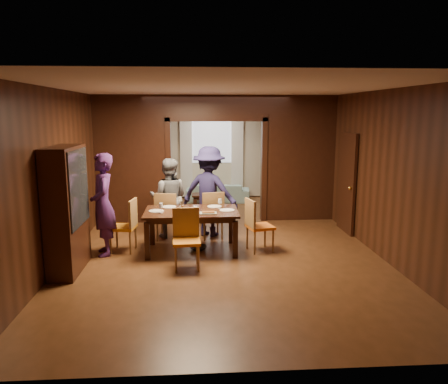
{
  "coord_description": "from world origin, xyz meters",
  "views": [
    {
      "loc": [
        -0.5,
        -8.38,
        2.52
      ],
      "look_at": [
        0.04,
        -0.4,
        1.05
      ],
      "focal_mm": 35.0,
      "sensor_mm": 36.0,
      "label": 1
    }
  ],
  "objects": [
    {
      "name": "chair_near",
      "position": [
        -0.65,
        -1.55,
        0.48
      ],
      "size": [
        0.46,
        0.46,
        0.97
      ],
      "primitive_type": null,
      "rotation": [
        0.0,
        0.0,
        0.05
      ],
      "color": "orange",
      "rests_on": "floor"
    },
    {
      "name": "window_far",
      "position": [
        0.0,
        4.44,
        1.7
      ],
      "size": [
        1.2,
        0.03,
        1.3
      ],
      "primitive_type": "cube",
      "color": "silver",
      "rests_on": "back_wall"
    },
    {
      "name": "room_walls",
      "position": [
        0.0,
        1.89,
        1.51
      ],
      "size": [
        5.52,
        9.01,
        2.9
      ],
      "color": "black",
      "rests_on": "floor"
    },
    {
      "name": "plate_near",
      "position": [
        -0.59,
        -1.0,
        0.77
      ],
      "size": [
        0.27,
        0.27,
        0.01
      ],
      "primitive_type": "cylinder",
      "color": "silver",
      "rests_on": "dining_table"
    },
    {
      "name": "condiment_jar",
      "position": [
        -0.73,
        -0.7,
        0.82
      ],
      "size": [
        0.08,
        0.08,
        0.11
      ],
      "primitive_type": null,
      "color": "#452410",
      "rests_on": "dining_table"
    },
    {
      "name": "chair_right",
      "position": [
        0.68,
        -0.71,
        0.48
      ],
      "size": [
        0.54,
        0.54,
        0.97
      ],
      "primitive_type": null,
      "rotation": [
        0.0,
        0.0,
        1.83
      ],
      "color": "orange",
      "rests_on": "floor"
    },
    {
      "name": "person_purple",
      "position": [
        -2.13,
        -0.73,
        0.91
      ],
      "size": [
        0.59,
        0.75,
        1.82
      ],
      "primitive_type": "imported",
      "rotation": [
        0.0,
        0.0,
        -1.3
      ],
      "color": "#411D54",
      "rests_on": "floor"
    },
    {
      "name": "wineglass_right",
      "position": [
        -0.04,
        -0.5,
        0.85
      ],
      "size": [
        0.08,
        0.08,
        0.18
      ],
      "primitive_type": null,
      "color": "white",
      "rests_on": "dining_table"
    },
    {
      "name": "person_navy",
      "position": [
        -0.21,
        0.38,
        0.92
      ],
      "size": [
        1.37,
        1.12,
        1.84
      ],
      "primitive_type": "imported",
      "rotation": [
        0.0,
        0.0,
        2.71
      ],
      "color": "#1C193E",
      "rests_on": "floor"
    },
    {
      "name": "dining_table",
      "position": [
        -0.57,
        -0.65,
        0.38
      ],
      "size": [
        1.68,
        1.04,
        0.76
      ],
      "primitive_type": "cube",
      "color": "black",
      "rests_on": "floor"
    },
    {
      "name": "ceiling",
      "position": [
        0.0,
        0.0,
        2.9
      ],
      "size": [
        5.5,
        9.0,
        0.02
      ],
      "primitive_type": "cube",
      "color": "silver",
      "rests_on": "room_walls"
    },
    {
      "name": "door_right",
      "position": [
        2.7,
        0.5,
        1.05
      ],
      "size": [
        0.06,
        0.9,
        2.1
      ],
      "primitive_type": "cube",
      "color": "black",
      "rests_on": "floor"
    },
    {
      "name": "chair_far_l",
      "position": [
        -1.04,
        0.15,
        0.48
      ],
      "size": [
        0.51,
        0.51,
        0.97
      ],
      "primitive_type": null,
      "rotation": [
        0.0,
        0.0,
        2.95
      ],
      "color": "orange",
      "rests_on": "floor"
    },
    {
      "name": "serving_bowl",
      "position": [
        -0.45,
        -0.61,
        0.8
      ],
      "size": [
        0.32,
        0.32,
        0.08
      ],
      "primitive_type": "imported",
      "color": "black",
      "rests_on": "dining_table"
    },
    {
      "name": "plate_left",
      "position": [
        -1.2,
        -0.66,
        0.77
      ],
      "size": [
        0.27,
        0.27,
        0.01
      ],
      "primitive_type": "cylinder",
      "color": "silver",
      "rests_on": "dining_table"
    },
    {
      "name": "plate_far_r",
      "position": [
        -0.14,
        -0.35,
        0.77
      ],
      "size": [
        0.27,
        0.27,
        0.01
      ],
      "primitive_type": "cylinder",
      "color": "silver",
      "rests_on": "dining_table"
    },
    {
      "name": "hutch",
      "position": [
        -2.53,
        -1.5,
        1.0
      ],
      "size": [
        0.4,
        1.2,
        2.0
      ],
      "primitive_type": "cube",
      "color": "black",
      "rests_on": "floor"
    },
    {
      "name": "chair_far_r",
      "position": [
        -0.18,
        0.19,
        0.48
      ],
      "size": [
        0.52,
        0.52,
        0.97
      ],
      "primitive_type": null,
      "rotation": [
        0.0,
        0.0,
        3.34
      ],
      "color": "red",
      "rests_on": "floor"
    },
    {
      "name": "platter_b",
      "position": [
        -0.27,
        -0.9,
        0.78
      ],
      "size": [
        0.3,
        0.2,
        0.04
      ],
      "primitive_type": "cube",
      "color": "gray",
      "rests_on": "dining_table"
    },
    {
      "name": "coffee_table",
      "position": [
        -0.19,
        2.88,
        0.2
      ],
      "size": [
        0.8,
        0.5,
        0.4
      ],
      "primitive_type": "cube",
      "color": "black",
      "rests_on": "floor"
    },
    {
      "name": "wineglass_left",
      "position": [
        -1.1,
        -0.8,
        0.85
      ],
      "size": [
        0.08,
        0.08,
        0.18
      ],
      "primitive_type": null,
      "color": "white",
      "rests_on": "dining_table"
    },
    {
      "name": "plate_right",
      "position": [
        0.07,
        -0.68,
        0.77
      ],
      "size": [
        0.27,
        0.27,
        0.01
      ],
      "primitive_type": "cylinder",
      "color": "silver",
      "rests_on": "dining_table"
    },
    {
      "name": "chair_left",
      "position": [
        -1.82,
        -0.58,
        0.48
      ],
      "size": [
        0.5,
        0.5,
        0.97
      ],
      "primitive_type": null,
      "rotation": [
        0.0,
        0.0,
        -1.71
      ],
      "color": "orange",
      "rests_on": "floor"
    },
    {
      "name": "person_grey",
      "position": [
        -1.04,
        0.34,
        0.8
      ],
      "size": [
        0.83,
        0.67,
        1.61
      ],
      "primitive_type": "imported",
      "rotation": [
        0.0,
        0.0,
        3.06
      ],
      "color": "slate",
      "rests_on": "floor"
    },
    {
      "name": "curtain_right",
      "position": [
        0.75,
        4.4,
        1.25
      ],
      "size": [
        0.35,
        0.06,
        2.4
      ],
      "primitive_type": "cube",
      "color": "white",
      "rests_on": "back_wall"
    },
    {
      "name": "curtain_left",
      "position": [
        -0.75,
        4.4,
        1.25
      ],
      "size": [
        0.35,
        0.06,
        2.4
      ],
      "primitive_type": "cube",
      "color": "white",
      "rests_on": "back_wall"
    },
    {
      "name": "floor",
      "position": [
        0.0,
        0.0,
        0.0
      ],
      "size": [
        9.0,
        9.0,
        0.0
      ],
      "primitive_type": "plane",
      "color": "#4B2C15",
      "rests_on": "ground"
    },
    {
      "name": "plate_far_l",
      "position": [
        -0.99,
        -0.33,
        0.77
      ],
      "size": [
        0.27,
        0.27,
        0.01
      ],
      "primitive_type": "cylinder",
      "color": "silver",
      "rests_on": "dining_table"
    },
    {
      "name": "wineglass_far",
      "position": [
        -0.78,
        -0.26,
        0.85
      ],
      "size": [
        0.08,
        0.08,
        0.18
      ],
      "primitive_type": null,
      "color": "silver",
      "rests_on": "dining_table"
    },
    {
      "name": "sofa",
      "position": [
        0.15,
        3.85,
        0.26
      ],
      "size": [
        1.83,
        0.86,
        0.52
      ],
      "primitive_type": "imported",
      "rotation": [
        0.0,
        0.0,
        3.05
      ],
      "color": "#86AFAF",
      "rests_on": "floor"
    },
    {
      "name": "platter_a",
      "position": [
        -0.64,
        -0.75,
        0.78
      ],
      "size": [
        0.3,
        0.2,
        0.04
      ],
      "primitive_type": "cube",
      "color": "gray",
      "rests_on": "dining_table"
    },
    {
      "name": "tumbler",
      "position": [
        -0.5,
        -0.93,
        0.83
      ],
      "size": [
        0.07,
        0.07,
        0.14
      ],
      "primitive_type": "cylinder",
      "color": "silver",
      "rests_on": "dining_table"
    }
  ]
}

